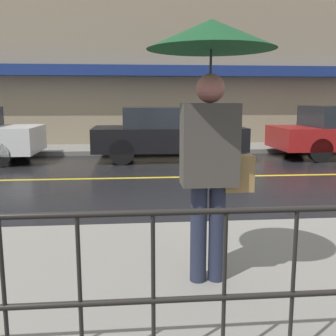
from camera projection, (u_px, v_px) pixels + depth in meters
ground_plane at (239, 176)px, 8.57m from camera, size 80.00×80.00×0.00m
sidewalk_far at (203, 148)px, 12.98m from camera, size 28.00×1.95×0.13m
lane_marking at (239, 176)px, 8.57m from camera, size 25.20×0.12×0.01m
building_storefront at (198, 74)px, 13.63m from camera, size 28.00×0.85×5.03m
pedestrian at (211, 83)px, 3.07m from camera, size 1.00×1.00×2.12m
car_black at (167, 133)px, 10.84m from camera, size 4.12×1.77×1.45m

